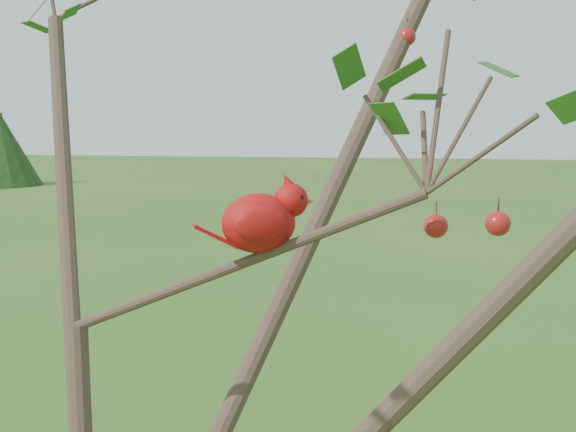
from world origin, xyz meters
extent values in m
sphere|color=#A31916|center=(0.66, 0.07, 2.15)|extent=(0.04, 0.04, 0.04)
sphere|color=#A31916|center=(0.57, 0.11, 2.14)|extent=(0.04, 0.04, 0.04)
sphere|color=#A31916|center=(0.51, 0.59, 2.49)|extent=(0.04, 0.04, 0.04)
ellipsoid|color=#B1100F|center=(0.28, 0.07, 2.14)|extent=(0.15, 0.14, 0.10)
sphere|color=#B1100F|center=(0.33, 0.10, 2.18)|extent=(0.08, 0.08, 0.06)
cone|color=#B1100F|center=(0.33, 0.09, 2.21)|extent=(0.05, 0.04, 0.04)
cone|color=#D85914|center=(0.36, 0.11, 2.18)|extent=(0.03, 0.03, 0.02)
ellipsoid|color=black|center=(0.35, 0.10, 2.18)|extent=(0.03, 0.03, 0.03)
cube|color=#B1100F|center=(0.22, 0.04, 2.13)|extent=(0.08, 0.06, 0.04)
ellipsoid|color=#B1100F|center=(0.26, 0.10, 2.15)|extent=(0.09, 0.06, 0.06)
ellipsoid|color=#B1100F|center=(0.29, 0.04, 2.15)|extent=(0.09, 0.06, 0.06)
camera|label=1|loc=(0.53, -1.20, 2.32)|focal=50.00mm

